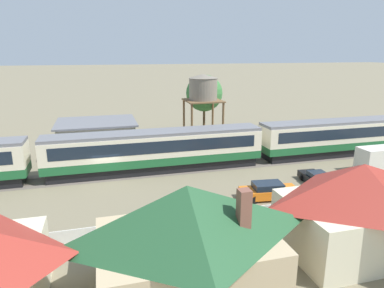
{
  "coord_description": "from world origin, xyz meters",
  "views": [
    {
      "loc": [
        -0.25,
        -31.03,
        11.57
      ],
      "look_at": [
        8.53,
        1.07,
        2.56
      ],
      "focal_mm": 32.0,
      "sensor_mm": 36.0,
      "label": 1
    }
  ],
  "objects_px": {
    "water_tower": "(203,89)",
    "parked_car_orange": "(269,191)",
    "passenger_train": "(159,149)",
    "parked_car_black": "(320,180)",
    "yard_tree_0": "(204,93)",
    "cottage_dark_green_roof": "(187,237)",
    "cottage_red_roof_2": "(359,206)",
    "station_building": "(97,136)",
    "delivery_truck_cream": "(383,159)"
  },
  "relations": [
    {
      "from": "parked_car_orange",
      "to": "delivery_truck_cream",
      "type": "relative_size",
      "value": 0.87
    },
    {
      "from": "passenger_train",
      "to": "cottage_dark_green_roof",
      "type": "distance_m",
      "value": 18.0
    },
    {
      "from": "passenger_train",
      "to": "parked_car_orange",
      "type": "distance_m",
      "value": 11.8
    },
    {
      "from": "water_tower",
      "to": "cottage_dark_green_roof",
      "type": "relative_size",
      "value": 0.96
    },
    {
      "from": "passenger_train",
      "to": "cottage_red_roof_2",
      "type": "distance_m",
      "value": 19.3
    },
    {
      "from": "station_building",
      "to": "yard_tree_0",
      "type": "relative_size",
      "value": 1.07
    },
    {
      "from": "parked_car_orange",
      "to": "delivery_truck_cream",
      "type": "distance_m",
      "value": 14.24
    },
    {
      "from": "parked_car_black",
      "to": "parked_car_orange",
      "type": "bearing_deg",
      "value": 105.84
    },
    {
      "from": "yard_tree_0",
      "to": "delivery_truck_cream",
      "type": "bearing_deg",
      "value": -58.48
    },
    {
      "from": "delivery_truck_cream",
      "to": "parked_car_orange",
      "type": "bearing_deg",
      "value": -168.31
    },
    {
      "from": "cottage_red_roof_2",
      "to": "yard_tree_0",
      "type": "distance_m",
      "value": 31.21
    },
    {
      "from": "passenger_train",
      "to": "water_tower",
      "type": "height_order",
      "value": "water_tower"
    },
    {
      "from": "water_tower",
      "to": "parked_car_black",
      "type": "height_order",
      "value": "water_tower"
    },
    {
      "from": "water_tower",
      "to": "parked_car_black",
      "type": "bearing_deg",
      "value": -72.92
    },
    {
      "from": "cottage_dark_green_roof",
      "to": "delivery_truck_cream",
      "type": "height_order",
      "value": "cottage_dark_green_roof"
    },
    {
      "from": "water_tower",
      "to": "cottage_red_roof_2",
      "type": "relative_size",
      "value": 0.98
    },
    {
      "from": "water_tower",
      "to": "yard_tree_0",
      "type": "bearing_deg",
      "value": 70.7
    },
    {
      "from": "parked_car_black",
      "to": "cottage_dark_green_roof",
      "type": "bearing_deg",
      "value": 128.14
    },
    {
      "from": "delivery_truck_cream",
      "to": "parked_car_black",
      "type": "bearing_deg",
      "value": -168.57
    },
    {
      "from": "station_building",
      "to": "parked_car_black",
      "type": "bearing_deg",
      "value": -40.86
    },
    {
      "from": "cottage_red_roof_2",
      "to": "parked_car_orange",
      "type": "relative_size",
      "value": 1.86
    },
    {
      "from": "cottage_dark_green_roof",
      "to": "cottage_red_roof_2",
      "type": "distance_m",
      "value": 10.66
    },
    {
      "from": "water_tower",
      "to": "parked_car_orange",
      "type": "height_order",
      "value": "water_tower"
    },
    {
      "from": "station_building",
      "to": "yard_tree_0",
      "type": "height_order",
      "value": "yard_tree_0"
    },
    {
      "from": "parked_car_orange",
      "to": "parked_car_black",
      "type": "distance_m",
      "value": 5.73
    },
    {
      "from": "cottage_dark_green_roof",
      "to": "yard_tree_0",
      "type": "relative_size",
      "value": 1.08
    },
    {
      "from": "passenger_train",
      "to": "parked_car_black",
      "type": "height_order",
      "value": "passenger_train"
    },
    {
      "from": "passenger_train",
      "to": "delivery_truck_cream",
      "type": "height_order",
      "value": "passenger_train"
    },
    {
      "from": "water_tower",
      "to": "cottage_red_roof_2",
      "type": "distance_m",
      "value": 27.29
    },
    {
      "from": "yard_tree_0",
      "to": "cottage_red_roof_2",
      "type": "bearing_deg",
      "value": -90.22
    },
    {
      "from": "passenger_train",
      "to": "parked_car_orange",
      "type": "height_order",
      "value": "passenger_train"
    },
    {
      "from": "station_building",
      "to": "water_tower",
      "type": "distance_m",
      "value": 14.44
    },
    {
      "from": "parked_car_orange",
      "to": "station_building",
      "type": "bearing_deg",
      "value": 133.61
    },
    {
      "from": "cottage_dark_green_roof",
      "to": "cottage_red_roof_2",
      "type": "height_order",
      "value": "cottage_dark_green_roof"
    },
    {
      "from": "parked_car_orange",
      "to": "parked_car_black",
      "type": "xyz_separation_m",
      "value": [
        5.6,
        1.2,
        -0.07
      ]
    },
    {
      "from": "water_tower",
      "to": "parked_car_black",
      "type": "xyz_separation_m",
      "value": [
        5.43,
        -17.66,
        -6.36
      ]
    },
    {
      "from": "water_tower",
      "to": "parked_car_orange",
      "type": "xyz_separation_m",
      "value": [
        -0.17,
        -18.86,
        -6.29
      ]
    },
    {
      "from": "station_building",
      "to": "parked_car_black",
      "type": "distance_m",
      "value": 25.01
    },
    {
      "from": "parked_car_black",
      "to": "yard_tree_0",
      "type": "height_order",
      "value": "yard_tree_0"
    },
    {
      "from": "parked_car_orange",
      "to": "passenger_train",
      "type": "bearing_deg",
      "value": 135.89
    },
    {
      "from": "cottage_dark_green_roof",
      "to": "parked_car_black",
      "type": "xyz_separation_m",
      "value": [
        14.74,
        10.08,
        -2.32
      ]
    },
    {
      "from": "station_building",
      "to": "delivery_truck_cream",
      "type": "xyz_separation_m",
      "value": [
        27.22,
        -14.65,
        -0.62
      ]
    },
    {
      "from": "cottage_dark_green_roof",
      "to": "yard_tree_0",
      "type": "distance_m",
      "value": 33.75
    },
    {
      "from": "parked_car_black",
      "to": "yard_tree_0",
      "type": "distance_m",
      "value": 22.77
    },
    {
      "from": "delivery_truck_cream",
      "to": "yard_tree_0",
      "type": "xyz_separation_m",
      "value": [
        -12.32,
        20.09,
        4.64
      ]
    },
    {
      "from": "passenger_train",
      "to": "cottage_red_roof_2",
      "type": "height_order",
      "value": "cottage_red_roof_2"
    },
    {
      "from": "station_building",
      "to": "parked_car_orange",
      "type": "height_order",
      "value": "station_building"
    },
    {
      "from": "passenger_train",
      "to": "cottage_dark_green_roof",
      "type": "height_order",
      "value": "cottage_dark_green_roof"
    },
    {
      "from": "station_building",
      "to": "cottage_dark_green_roof",
      "type": "relative_size",
      "value": 0.98
    },
    {
      "from": "station_building",
      "to": "water_tower",
      "type": "xyz_separation_m",
      "value": [
        13.46,
        1.33,
        5.05
      ]
    }
  ]
}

